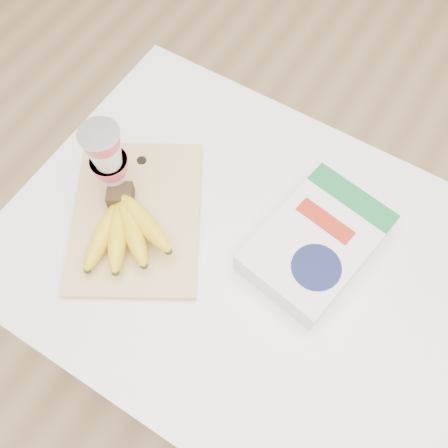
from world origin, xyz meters
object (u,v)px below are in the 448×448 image
at_px(cutting_board, 137,216).
at_px(cereal_box, 316,242).
at_px(bananas, 124,227).
at_px(yogurt_stack, 108,159).
at_px(table, 263,326).

distance_m(cutting_board, cereal_box, 0.35).
relative_size(bananas, yogurt_stack, 1.12).
bearing_deg(table, cereal_box, 61.54).
distance_m(table, cereal_box, 0.43).
height_order(cutting_board, yogurt_stack, yogurt_stack).
height_order(table, bananas, bananas).
xyz_separation_m(table, cutting_board, (-0.29, -0.05, 0.41)).
relative_size(table, cereal_box, 3.63).
bearing_deg(yogurt_stack, cutting_board, -25.16).
relative_size(table, yogurt_stack, 6.07).
xyz_separation_m(yogurt_stack, cereal_box, (0.40, 0.09, -0.08)).
relative_size(table, bananas, 5.42).
bearing_deg(bananas, cereal_box, 27.75).
height_order(bananas, yogurt_stack, yogurt_stack).
bearing_deg(cutting_board, bananas, -107.92).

